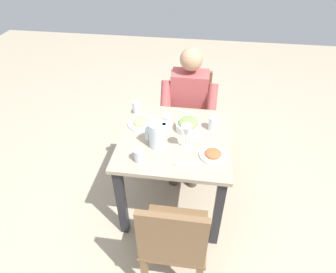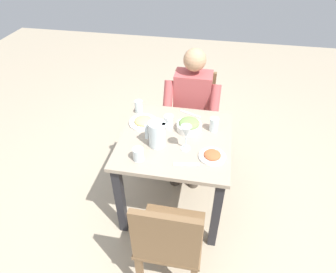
{
  "view_description": "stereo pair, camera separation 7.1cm",
  "coord_description": "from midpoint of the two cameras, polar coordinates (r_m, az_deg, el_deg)",
  "views": [
    {
      "loc": [
        -0.18,
        1.65,
        2.06
      ],
      "look_at": [
        0.05,
        0.06,
        0.77
      ],
      "focal_mm": 30.94,
      "sensor_mm": 36.0,
      "label": 1
    },
    {
      "loc": [
        -0.25,
        1.64,
        2.06
      ],
      "look_at": [
        0.05,
        0.06,
        0.77
      ],
      "focal_mm": 30.94,
      "sensor_mm": 36.0,
      "label": 2
    }
  ],
  "objects": [
    {
      "name": "ground_plane",
      "position": [
        2.64,
        2.04,
        -12.43
      ],
      "size": [
        8.0,
        8.0,
        0.0
      ],
      "primitive_type": "plane",
      "color": "tan"
    },
    {
      "name": "water_glass_near_right",
      "position": [
        2.39,
        -4.94,
        5.9
      ],
      "size": [
        0.06,
        0.06,
        0.1
      ],
      "primitive_type": "cylinder",
      "color": "silver",
      "rests_on": "dining_table"
    },
    {
      "name": "fork_near",
      "position": [
        1.92,
        4.68,
        -5.56
      ],
      "size": [
        0.17,
        0.05,
        0.01
      ],
      "primitive_type": "cube",
      "rotation": [
        0.0,
        0.0,
        0.16
      ],
      "color": "silver",
      "rests_on": "dining_table"
    },
    {
      "name": "diner_near",
      "position": [
        2.58,
        5.32,
        5.14
      ],
      "size": [
        0.48,
        0.53,
        1.17
      ],
      "color": "#B24C4C",
      "rests_on": "ground_plane"
    },
    {
      "name": "dining_table",
      "position": [
        2.22,
        2.38,
        -2.94
      ],
      "size": [
        0.81,
        0.81,
        0.72
      ],
      "color": "gray",
      "rests_on": "ground_plane"
    },
    {
      "name": "water_glass_near_left",
      "position": [
        2.23,
        1.05,
        3.11
      ],
      "size": [
        0.07,
        0.07,
        0.09
      ],
      "primitive_type": "cylinder",
      "color": "silver",
      "rests_on": "dining_table"
    },
    {
      "name": "knife_near",
      "position": [
        2.38,
        5.3,
        4.45
      ],
      "size": [
        0.18,
        0.09,
        0.01
      ],
      "primitive_type": "cube",
      "rotation": [
        0.0,
        0.0,
        -0.39
      ],
      "color": "silver",
      "rests_on": "dining_table"
    },
    {
      "name": "plate_fries",
      "position": [
        2.27,
        -3.97,
        2.96
      ],
      "size": [
        0.23,
        0.23,
        0.05
      ],
      "color": "white",
      "rests_on": "dining_table"
    },
    {
      "name": "wine_glass",
      "position": [
        1.95,
        4.63,
        0.72
      ],
      "size": [
        0.08,
        0.08,
        0.2
      ],
      "color": "silver",
      "rests_on": "dining_table"
    },
    {
      "name": "water_glass_far_left",
      "position": [
        1.93,
        -4.82,
        -3.53
      ],
      "size": [
        0.07,
        0.07,
        0.09
      ],
      "primitive_type": "cylinder",
      "color": "silver",
      "rests_on": "dining_table"
    },
    {
      "name": "salad_bowl",
      "position": [
        2.19,
        5.15,
        2.19
      ],
      "size": [
        0.19,
        0.19,
        0.09
      ],
      "color": "white",
      "rests_on": "dining_table"
    },
    {
      "name": "chair_near",
      "position": [
        2.83,
        5.6,
        4.92
      ],
      "size": [
        0.4,
        0.4,
        0.87
      ],
      "color": "brown",
      "rests_on": "ground_plane"
    },
    {
      "name": "plate_rice_curry",
      "position": [
        1.99,
        9.75,
        -3.74
      ],
      "size": [
        0.19,
        0.19,
        0.04
      ],
      "color": "white",
      "rests_on": "dining_table"
    },
    {
      "name": "water_pitcher",
      "position": [
        2.01,
        -1.17,
        0.47
      ],
      "size": [
        0.16,
        0.12,
        0.19
      ],
      "color": "silver",
      "rests_on": "dining_table"
    },
    {
      "name": "chair_far",
      "position": [
        1.83,
        1.31,
        -20.02
      ],
      "size": [
        0.4,
        0.4,
        0.87
      ],
      "color": "brown",
      "rests_on": "ground_plane"
    },
    {
      "name": "water_glass_center",
      "position": [
        2.2,
        9.97,
        2.33
      ],
      "size": [
        0.07,
        0.07,
        0.11
      ],
      "primitive_type": "cylinder",
      "color": "silver",
      "rests_on": "dining_table"
    }
  ]
}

